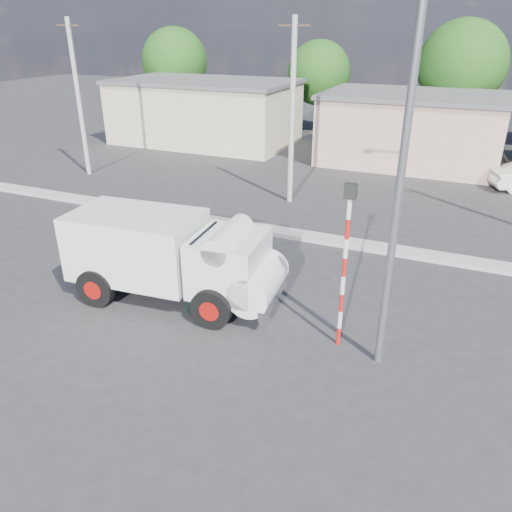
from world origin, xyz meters
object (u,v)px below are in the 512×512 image
at_px(truck, 174,256).
at_px(traffic_pole, 345,254).
at_px(streetlight, 394,165).
at_px(bicycle, 220,302).
at_px(cyclist, 220,290).

distance_m(truck, traffic_pole, 5.28).
bearing_deg(streetlight, bicycle, 176.96).
bearing_deg(traffic_pole, bicycle, -178.88).
relative_size(truck, streetlight, 0.72).
xyz_separation_m(bicycle, streetlight, (4.38, -0.23, 4.45)).
relative_size(truck, bicycle, 3.34).
bearing_deg(bicycle, truck, 51.78).
bearing_deg(cyclist, truck, 51.78).
distance_m(truck, cyclist, 1.85).
height_order(bicycle, traffic_pole, traffic_pole).
distance_m(bicycle, traffic_pole, 4.02).
distance_m(cyclist, streetlight, 5.99).
bearing_deg(traffic_pole, cyclist, -178.88).
xyz_separation_m(cyclist, streetlight, (4.38, -0.23, 4.09)).
height_order(cyclist, traffic_pole, traffic_pole).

